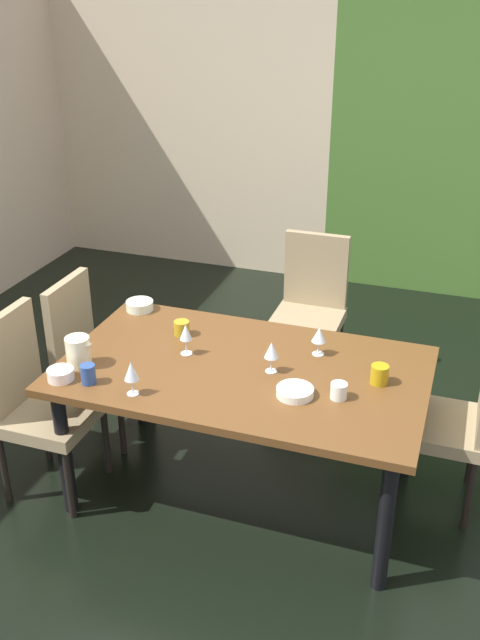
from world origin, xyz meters
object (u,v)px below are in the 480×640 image
wine_glass_south (271,351)px  cup_north (339,391)px  wine_glass_center (186,333)px  chair_right_far (458,413)px  serving_bowl_corner (140,305)px  serving_bowl_right (295,392)px  serving_bowl_near_window (61,374)px  wine_glass_left (131,372)px  wine_glass_near_shelf (319,335)px  cup_front (380,374)px  chair_left_far (91,350)px  dining_table (243,381)px  chair_head_far (311,303)px  cup_rear (88,374)px  pitcher_east (78,351)px  chair_left_near (35,397)px  cup_west (182,328)px

wine_glass_south → cup_north: bearing=-19.7°
wine_glass_center → chair_right_far: bearing=10.3°
serving_bowl_corner → serving_bowl_right: bearing=-29.0°
serving_bowl_corner → cup_north: (1.26, -0.55, 0.01)m
serving_bowl_right → serving_bowl_near_window: bearing=-168.4°
chair_right_far → serving_bowl_corner: bearing=85.3°
wine_glass_left → wine_glass_near_shelf: size_ratio=1.11×
serving_bowl_corner → cup_front: (1.41, -0.36, 0.02)m
serving_bowl_near_window → chair_left_far: bearing=110.2°
dining_table → chair_head_far: bearing=88.6°
chair_right_far → cup_rear: (-1.66, -0.65, 0.27)m
wine_glass_near_shelf → cup_north: size_ratio=1.95×
wine_glass_south → cup_front: (0.51, 0.06, -0.07)m
wine_glass_left → wine_glass_center: wine_glass_left is taller
chair_head_far → wine_glass_south: 1.33m
dining_table → cup_north: bearing=-13.9°
serving_bowl_right → chair_left_far: bearing=161.4°
wine_glass_left → pitcher_east: 0.40m
chair_left_near → serving_bowl_near_window: size_ratio=7.90×
chair_left_near → chair_head_far: chair_left_near is taller
serving_bowl_corner → dining_table: bearing=-29.2°
serving_bowl_near_window → chair_head_far: bearing=64.3°
serving_bowl_near_window → cup_front: (1.42, 0.45, 0.02)m
pitcher_east → wine_glass_center: bearing=31.6°
serving_bowl_right → pitcher_east: pitcher_east is taller
wine_glass_near_shelf → serving_bowl_corner: bearing=170.4°
chair_head_far → cup_west: size_ratio=11.83×
wine_glass_south → cup_north: size_ratio=2.07×
dining_table → pitcher_east: (-0.76, -0.24, 0.16)m
dining_table → wine_glass_south: size_ratio=11.16×
chair_head_far → cup_north: bearing=108.2°
serving_bowl_corner → cup_front: size_ratio=1.67×
chair_head_far → serving_bowl_corner: 1.20m
chair_head_far → cup_north: size_ratio=12.74×
cup_west → chair_right_far: bearing=2.4°
chair_head_far → serving_bowl_near_window: 1.88m
dining_table → wine_glass_near_shelf: size_ratio=11.88×
serving_bowl_right → cup_north: 0.20m
cup_north → wine_glass_left: bearing=-163.2°
serving_bowl_right → chair_right_far: bearing=31.7°
chair_left_far → chair_head_far: (1.05, 1.01, 0.01)m
chair_left_far → chair_right_far: bearing=90.0°
chair_left_far → serving_bowl_right: bearing=71.4°
chair_right_far → wine_glass_south: chair_right_far is taller
wine_glass_south → cup_north: wine_glass_south is taller
wine_glass_south → serving_bowl_right: bearing=-46.1°
cup_rear → cup_front: size_ratio=1.03×
wine_glass_near_shelf → chair_left_near: bearing=-158.6°
chair_left_far → serving_bowl_corner: chair_left_far is taller
dining_table → cup_west: cup_west is taller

